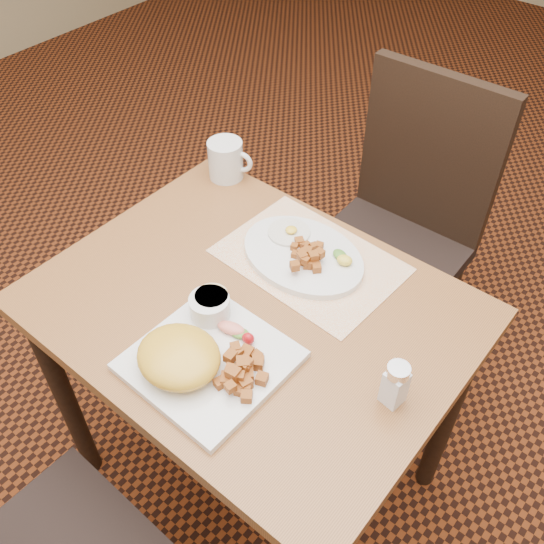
{
  "coord_description": "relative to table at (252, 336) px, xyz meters",
  "views": [
    {
      "loc": [
        0.59,
        -0.64,
        1.72
      ],
      "look_at": [
        0.02,
        0.05,
        0.82
      ],
      "focal_mm": 40.0,
      "sensor_mm": 36.0,
      "label": 1
    }
  ],
  "objects": [
    {
      "name": "ground",
      "position": [
        0.0,
        0.0,
        -0.64
      ],
      "size": [
        8.0,
        8.0,
        0.0
      ],
      "primitive_type": "plane",
      "color": "black",
      "rests_on": "ground"
    },
    {
      "name": "table",
      "position": [
        0.0,
        0.0,
        0.0
      ],
      "size": [
        0.9,
        0.7,
        0.75
      ],
      "color": "brown",
      "rests_on": "ground"
    },
    {
      "name": "chair_far",
      "position": [
        0.0,
        0.68,
        -0.1
      ],
      "size": [
        0.43,
        0.44,
        0.97
      ],
      "rotation": [
        0.0,
        0.0,
        3.16
      ],
      "color": "black",
      "rests_on": "ground"
    },
    {
      "name": "placemat",
      "position": [
        0.02,
        0.19,
        0.11
      ],
      "size": [
        0.41,
        0.3,
        0.0
      ],
      "primitive_type": "cube",
      "rotation": [
        0.0,
        0.0,
        -0.05
      ],
      "color": "white",
      "rests_on": "table"
    },
    {
      "name": "plate_square",
      "position": [
        0.04,
        -0.17,
        0.12
      ],
      "size": [
        0.29,
        0.29,
        0.02
      ],
      "primitive_type": "cube",
      "rotation": [
        0.0,
        0.0,
        -0.02
      ],
      "color": "silver",
      "rests_on": "table"
    },
    {
      "name": "plate_oval",
      "position": [
        -0.0,
        0.18,
        0.12
      ],
      "size": [
        0.32,
        0.25,
        0.02
      ],
      "primitive_type": null,
      "rotation": [
        0.0,
        0.0,
        -0.07
      ],
      "color": "silver",
      "rests_on": "placemat"
    },
    {
      "name": "hollandaise_mound",
      "position": [
        0.01,
        -0.22,
        0.15
      ],
      "size": [
        0.18,
        0.15,
        0.06
      ],
      "color": "gold",
      "rests_on": "plate_square"
    },
    {
      "name": "ramekin",
      "position": [
        -0.04,
        -0.08,
        0.15
      ],
      "size": [
        0.08,
        0.09,
        0.05
      ],
      "color": "silver",
      "rests_on": "plate_square"
    },
    {
      "name": "garnish_sq",
      "position": [
        0.04,
        -0.09,
        0.14
      ],
      "size": [
        0.09,
        0.05,
        0.03
      ],
      "color": "#387223",
      "rests_on": "plate_square"
    },
    {
      "name": "fried_egg",
      "position": [
        -0.07,
        0.22,
        0.13
      ],
      "size": [
        0.1,
        0.1,
        0.02
      ],
      "color": "white",
      "rests_on": "plate_oval"
    },
    {
      "name": "garnish_ov",
      "position": [
        0.08,
        0.22,
        0.14
      ],
      "size": [
        0.07,
        0.05,
        0.02
      ],
      "color": "#387223",
      "rests_on": "plate_oval"
    },
    {
      "name": "salt_shaker",
      "position": [
        0.36,
        -0.02,
        0.16
      ],
      "size": [
        0.05,
        0.05,
        0.1
      ],
      "color": "white",
      "rests_on": "table"
    },
    {
      "name": "coffee_mug",
      "position": [
        -0.35,
        0.31,
        0.16
      ],
      "size": [
        0.12,
        0.09,
        0.1
      ],
      "color": "silver",
      "rests_on": "table"
    },
    {
      "name": "home_fries_sq",
      "position": [
        0.12,
        -0.16,
        0.14
      ],
      "size": [
        0.11,
        0.11,
        0.04
      ],
      "color": "#A6561A",
      "rests_on": "plate_square"
    },
    {
      "name": "home_fries_ov",
      "position": [
        0.02,
        0.17,
        0.14
      ],
      "size": [
        0.11,
        0.12,
        0.03
      ],
      "color": "#A6561A",
      "rests_on": "plate_oval"
    }
  ]
}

